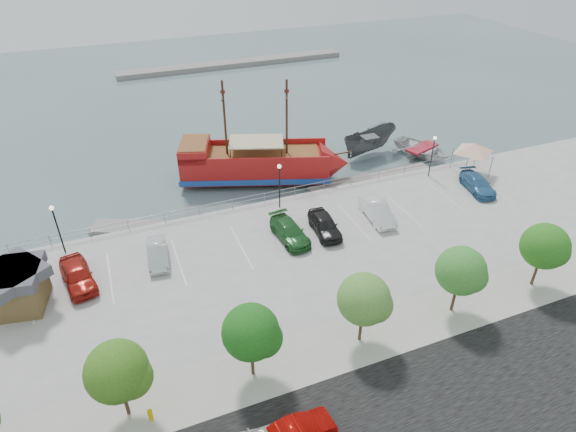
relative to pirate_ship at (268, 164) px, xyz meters
name	(u,v)px	position (x,y,z in m)	size (l,w,h in m)	color
ground	(309,257)	(-1.37, -13.50, -1.82)	(160.00, 160.00, 0.00)	#4D6063
street	(430,413)	(-1.37, -29.50, -0.81)	(100.00, 8.00, 0.04)	black
sidewalk	(373,335)	(-1.37, -23.50, -0.81)	(100.00, 4.00, 0.05)	#A19D8C
seawall_railing	(275,195)	(-1.37, -5.70, -0.29)	(50.00, 0.06, 1.00)	gray
far_shore	(234,64)	(8.63, 41.50, -1.42)	(40.00, 3.00, 0.80)	gray
pirate_ship	(268,164)	(0.00, 0.00, 0.00)	(17.51, 10.01, 10.87)	#A51414
patrol_boat	(369,143)	(12.57, 1.28, -0.43)	(2.71, 7.20, 2.79)	#46494B
speedboat	(422,151)	(17.85, -1.33, -1.13)	(4.77, 6.68, 1.38)	silver
dock_west	(135,228)	(-13.91, -4.30, -1.61)	(7.40, 2.11, 0.42)	gray
dock_mid	(342,186)	(6.40, -4.30, -1.62)	(6.95, 1.98, 0.40)	slate
dock_east	(401,174)	(13.26, -4.30, -1.62)	(6.86, 1.96, 0.39)	gray
shed	(15,287)	(-22.18, -12.28, 0.82)	(4.36, 4.36, 3.09)	brown
canopy_tent	(475,144)	(18.86, -7.92, 2.38)	(5.11, 5.11, 3.68)	slate
street_sedan	(298,432)	(-8.58, -28.27, -0.16)	(1.39, 4.00, 1.32)	#940703
fire_hydrant	(150,414)	(-15.31, -24.30, -0.39)	(0.28, 0.28, 0.80)	#E0B200
lamp_post_left	(56,221)	(-19.37, -7.00, 2.12)	(0.36, 0.36, 4.28)	black
lamp_post_mid	(279,178)	(-1.37, -7.00, 2.12)	(0.36, 0.36, 4.28)	black
lamp_post_right	(433,149)	(14.63, -7.00, 2.12)	(0.36, 0.36, 4.28)	black
tree_b	(120,373)	(-16.23, -23.57, 2.48)	(3.30, 3.20, 5.00)	#473321
tree_c	(254,334)	(-9.23, -23.57, 2.48)	(3.30, 3.20, 5.00)	#473321
tree_d	(367,300)	(-2.23, -23.57, 2.48)	(3.30, 3.20, 5.00)	#473321
tree_e	(463,272)	(4.77, -23.57, 2.48)	(3.30, 3.20, 5.00)	#473321
tree_f	(547,247)	(11.77, -23.57, 2.48)	(3.30, 3.20, 5.00)	#473321
parked_car_a	(77,275)	(-18.45, -11.39, 0.00)	(1.93, 4.79, 1.63)	#A11A12
parked_car_b	(158,253)	(-12.73, -10.73, -0.13)	(1.46, 4.17, 1.37)	silver
parked_car_d	(290,232)	(-2.36, -11.84, -0.12)	(1.97, 4.85, 1.41)	#225D28
parked_car_e	(325,225)	(0.66, -12.06, -0.05)	(1.82, 4.53, 1.54)	black
parked_car_f	(377,211)	(5.75, -11.87, -0.05)	(1.63, 4.68, 1.54)	white
parked_car_h	(478,184)	(17.13, -11.10, -0.13)	(1.94, 4.76, 1.38)	teal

